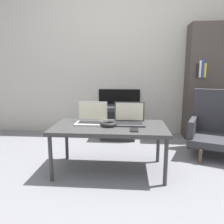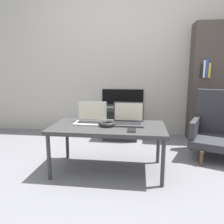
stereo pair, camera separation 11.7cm
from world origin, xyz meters
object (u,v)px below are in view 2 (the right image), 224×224
at_px(tv, 121,122).
at_px(armchair, 220,126).
at_px(headphones, 107,124).
at_px(phone, 132,130).
at_px(laptop_right, 128,119).
at_px(laptop_left, 91,118).

height_order(tv, armchair, armchair).
relative_size(headphones, phone, 1.34).
bearing_deg(armchair, headphones, -133.82).
height_order(laptop_right, armchair, armchair).
relative_size(laptop_right, headphones, 1.78).
height_order(headphones, tv, headphones).
distance_m(phone, tv, 1.34).
distance_m(laptop_right, phone, 0.25).
xyz_separation_m(laptop_left, phone, (0.43, -0.24, -0.04)).
bearing_deg(tv, laptop_right, -81.26).
xyz_separation_m(laptop_left, tv, (0.22, 1.06, -0.28)).
bearing_deg(armchair, laptop_right, -134.01).
height_order(headphones, armchair, armchair).
xyz_separation_m(phone, armchair, (1.02, 0.73, -0.12)).
bearing_deg(headphones, laptop_right, 25.77).
relative_size(laptop_right, armchair, 0.40).
relative_size(headphones, tv, 0.35).
relative_size(laptop_left, tv, 0.63).
bearing_deg(laptop_left, laptop_right, 0.53).
bearing_deg(laptop_left, tv, 78.64).
relative_size(laptop_left, laptop_right, 1.01).
bearing_deg(laptop_right, laptop_left, 179.95).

